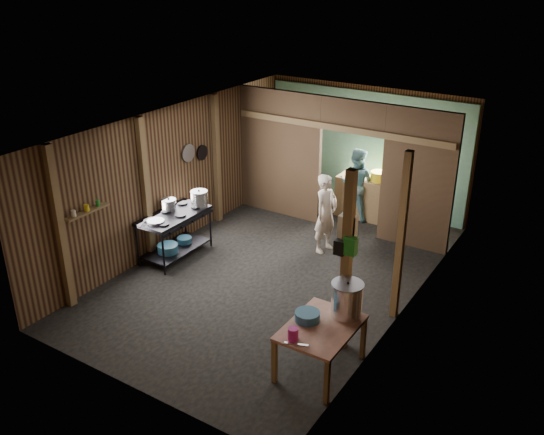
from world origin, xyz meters
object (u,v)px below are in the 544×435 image
Objects in this scene: yellow_tub at (379,176)px; cook at (326,214)px; prep_table at (320,348)px; pink_bucket at (293,334)px; gas_range at (175,235)px; stock_pot at (347,300)px; stove_pot_large at (199,199)px.

cook is at bearing -98.20° from yellow_tub.
prep_table is 0.62m from pink_bucket.
stock_pot reaches higher than gas_range.
gas_range is 4.03m from stock_pot.
yellow_tub reaches higher than prep_table.
gas_range is 2.74m from cook.
stock_pot is (3.70, -1.56, -0.06)m from stove_pot_large.
yellow_tub is at bearing 107.80° from stock_pot.
stove_pot_large is 3.68m from yellow_tub.
yellow_tub is (-1.44, 4.47, 0.05)m from stock_pot.
gas_range is at bearing 164.95° from stock_pot.
prep_table is 3.46m from cook.
cook reaches higher than yellow_tub.
prep_table is at bearing -21.22° from gas_range.
yellow_tub is (2.43, 3.43, 0.53)m from gas_range.
prep_table is at bearing -144.01° from cook.
pink_bucket reaches higher than gas_range.
gas_range is 0.78m from stove_pot_large.
cook is at bearing 37.02° from gas_range.
pink_bucket is (3.54, -1.87, 0.34)m from gas_range.
stock_pot is (3.87, -1.04, 0.49)m from gas_range.
stove_pot_large is (-3.54, 1.97, 0.63)m from prep_table.
cook is (-1.37, 3.51, -0.01)m from pink_bucket.
pink_bucket is at bearing -111.12° from prep_table.
pink_bucket is 5.42m from yellow_tub.
prep_table is (3.71, -1.44, -0.08)m from gas_range.
yellow_tub is at bearing 1.23° from cook.
gas_range is 4.43× the size of stove_pot_large.
yellow_tub reaches higher than gas_range.
pink_bucket is at bearing -27.79° from gas_range.
prep_table is at bearing -29.04° from stove_pot_large.
stock_pot is at bearing -138.24° from cook.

